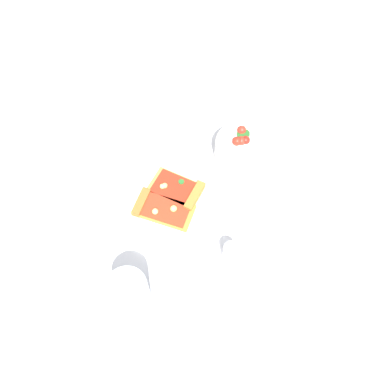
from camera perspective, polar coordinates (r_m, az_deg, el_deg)
name	(u,v)px	position (r m, az deg, el deg)	size (l,w,h in m)	color
ground_plane	(146,197)	(0.99, -6.42, -0.64)	(2.40, 2.40, 0.00)	silver
plate	(168,204)	(0.97, -3.35, -1.63)	(0.26, 0.26, 0.01)	white
pizza_slice_near	(179,190)	(0.97, -1.81, 0.25)	(0.14, 0.14, 0.02)	gold
pizza_slice_far	(160,209)	(0.95, -4.50, -2.33)	(0.14, 0.15, 0.02)	gold
salad_bowl	(240,148)	(1.03, 6.74, 6.12)	(0.13, 0.13, 0.08)	white
soda_glass	(129,294)	(0.85, -8.76, -14.02)	(0.08, 0.08, 0.11)	silver
paper_napkin	(184,105)	(1.16, -1.09, 12.09)	(0.15, 0.11, 0.00)	silver
pepper_shaker	(230,251)	(0.90, 5.42, -8.27)	(0.03, 0.03, 0.06)	silver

